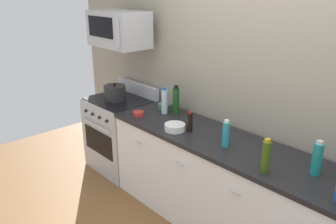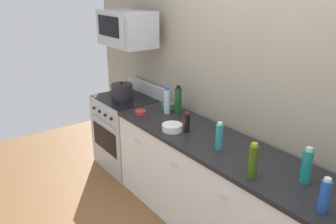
{
  "view_description": "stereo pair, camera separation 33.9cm",
  "coord_description": "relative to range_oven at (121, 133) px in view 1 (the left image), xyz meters",
  "views": [
    {
      "loc": [
        1.6,
        -2.21,
        2.2
      ],
      "look_at": [
        -0.75,
        -0.05,
        1.02
      ],
      "focal_mm": 36.3,
      "sensor_mm": 36.0,
      "label": 1
    },
    {
      "loc": [
        1.81,
        -1.95,
        2.2
      ],
      "look_at": [
        -0.75,
        -0.05,
        1.02
      ],
      "focal_mm": 36.3,
      "sensor_mm": 36.0,
      "label": 2
    }
  ],
  "objects": [
    {
      "name": "bottle_water_clear",
      "position": [
        0.73,
        0.08,
        0.59
      ],
      "size": [
        0.07,
        0.07,
        0.28
      ],
      "color": "silver",
      "rests_on": "countertop_slab"
    },
    {
      "name": "bottle_soy_sauce_dark",
      "position": [
        1.25,
        -0.07,
        0.54
      ],
      "size": [
        0.05,
        0.05,
        0.2
      ],
      "color": "black",
      "rests_on": "countertop_slab"
    },
    {
      "name": "microwave",
      "position": [
        0.0,
        0.04,
        1.28
      ],
      "size": [
        0.74,
        0.44,
        0.4
      ],
      "color": "#B7BABF"
    },
    {
      "name": "bottle_olive_oil",
      "position": [
        2.15,
        -0.2,
        0.58
      ],
      "size": [
        0.07,
        0.07,
        0.27
      ],
      "color": "#385114",
      "rests_on": "countertop_slab"
    },
    {
      "name": "back_wall",
      "position": [
        1.68,
        0.41,
        0.88
      ],
      "size": [
        5.71,
        0.1,
        2.7
      ],
      "primitive_type": "cube",
      "color": "#9E937F",
      "rests_on": "ground_plane"
    },
    {
      "name": "bottle_dish_soap",
      "position": [
        1.69,
        -0.08,
        0.57
      ],
      "size": [
        0.06,
        0.06,
        0.24
      ],
      "color": "teal",
      "rests_on": "countertop_slab"
    },
    {
      "name": "bowl_green_glaze",
      "position": [
        0.63,
        0.18,
        0.48
      ],
      "size": [
        0.14,
        0.14,
        0.06
      ],
      "color": "#477A4C",
      "rests_on": "countertop_slab"
    },
    {
      "name": "bottle_sparkling_teal",
      "position": [
        2.41,
        0.04,
        0.58
      ],
      "size": [
        0.07,
        0.07,
        0.27
      ],
      "color": "#197F7A",
      "rests_on": "countertop_slab"
    },
    {
      "name": "bowl_red_small",
      "position": [
        0.6,
        -0.17,
        0.47
      ],
      "size": [
        0.12,
        0.12,
        0.04
      ],
      "color": "#B72D28",
      "rests_on": "countertop_slab"
    },
    {
      "name": "bottle_wine_green",
      "position": [
        0.83,
        0.16,
        0.6
      ],
      "size": [
        0.07,
        0.07,
        0.31
      ],
      "color": "#19471E",
      "rests_on": "countertop_slab"
    },
    {
      "name": "counter_unit",
      "position": [
        1.68,
        -0.0,
        -0.01
      ],
      "size": [
        2.62,
        0.66,
        0.92
      ],
      "color": "white",
      "rests_on": "ground_plane"
    },
    {
      "name": "stockpot",
      "position": [
        0.0,
        -0.05,
        0.54
      ],
      "size": [
        0.26,
        0.26,
        0.21
      ],
      "color": "#262628",
      "rests_on": "range_oven"
    },
    {
      "name": "bowl_white_ceramic",
      "position": [
        1.14,
        -0.16,
        0.48
      ],
      "size": [
        0.2,
        0.2,
        0.06
      ],
      "color": "white",
      "rests_on": "countertop_slab"
    },
    {
      "name": "range_oven",
      "position": [
        0.0,
        0.0,
        0.0
      ],
      "size": [
        0.76,
        0.69,
        1.07
      ],
      "color": "#B7BABF",
      "rests_on": "ground_plane"
    }
  ]
}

